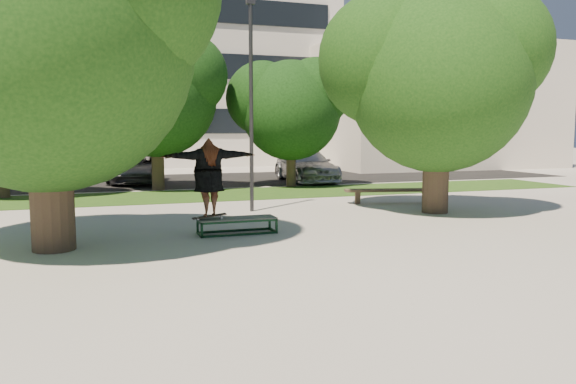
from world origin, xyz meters
name	(u,v)px	position (x,y,z in m)	size (l,w,h in m)	color
ground	(269,246)	(0.00, 0.00, 0.00)	(120.00, 120.00, 0.00)	gray
grass_strip	(220,195)	(1.00, 9.50, 0.01)	(30.00, 4.00, 0.02)	#1D4513
asphalt_strip	(171,181)	(0.00, 16.00, 0.01)	(40.00, 8.00, 0.01)	black
tree_left	(39,25)	(-4.29, 1.09, 4.42)	(6.96, 5.95, 7.12)	#38281E
tree_right	(434,71)	(5.92, 3.08, 4.09)	(6.24, 5.33, 6.51)	#38281E
bg_tree_mid	(154,89)	(-1.08, 12.08, 4.02)	(5.76, 4.92, 6.24)	#38281E
bg_tree_right	(289,104)	(4.43, 11.57, 3.49)	(5.04, 4.31, 5.43)	#38281E
lamppost	(251,104)	(1.00, 5.00, 3.15)	(0.25, 0.15, 6.11)	#2D2D30
office_building	(112,52)	(-2.00, 31.98, 8.00)	(30.00, 14.12, 16.00)	beige
side_building	(429,107)	(18.00, 22.00, 4.00)	(15.00, 10.00, 8.00)	beige
grind_box	(237,226)	(-0.29, 1.57, 0.19)	(1.80, 0.60, 0.38)	black
skater_rig	(209,177)	(-0.94, 1.57, 1.33)	(2.20, 0.73, 1.84)	white
bench	(392,191)	(5.85, 5.29, 0.40)	(3.12, 1.11, 0.48)	#4F3F2F
car_dark	(129,166)	(-1.91, 16.38, 0.75)	(1.59, 4.57, 1.51)	black
car_grey	(138,169)	(-1.54, 15.33, 0.66)	(2.18, 4.72, 1.31)	#5B5B60
car_silver_b	(306,166)	(6.00, 13.68, 0.74)	(2.08, 5.12, 1.49)	#AAAAAF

